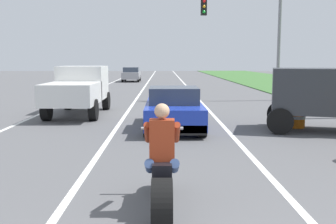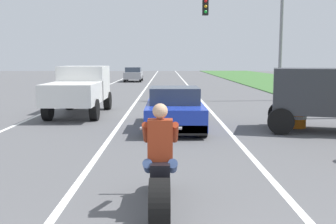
{
  "view_description": "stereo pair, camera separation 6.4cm",
  "coord_description": "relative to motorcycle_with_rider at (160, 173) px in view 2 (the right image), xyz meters",
  "views": [
    {
      "loc": [
        -0.26,
        -2.84,
        2.23
      ],
      "look_at": [
        -0.14,
        6.53,
        1.0
      ],
      "focal_mm": 42.2,
      "sensor_mm": 36.0,
      "label": 1
    },
    {
      "loc": [
        -0.19,
        -2.84,
        2.23
      ],
      "look_at": [
        -0.14,
        6.53,
        1.0
      ],
      "focal_mm": 42.2,
      "sensor_mm": 36.0,
      "label": 2
    }
  ],
  "objects": [
    {
      "name": "motorcycle_with_rider",
      "position": [
        0.0,
        0.0,
        0.0
      ],
      "size": [
        0.7,
        2.21,
        1.62
      ],
      "color": "black",
      "rests_on": "ground"
    },
    {
      "name": "pickup_truck_left_lane_white",
      "position": [
        -3.44,
        10.59,
        0.51
      ],
      "size": [
        2.02,
        4.8,
        1.98
      ],
      "color": "silver",
      "rests_on": "ground"
    },
    {
      "name": "lane_stripe_left_solid",
      "position": [
        -5.13,
        17.24,
        -0.59
      ],
      "size": [
        0.14,
        120.0,
        0.01
      ],
      "primitive_type": "cube",
      "color": "white",
      "rests_on": "ground"
    },
    {
      "name": "lane_stripe_right_solid",
      "position": [
        2.07,
        17.24,
        -0.59
      ],
      "size": [
        0.14,
        120.0,
        0.01
      ],
      "primitive_type": "cube",
      "color": "white",
      "rests_on": "ground"
    },
    {
      "name": "construction_barrel_mid",
      "position": [
        4.47,
        7.36,
        -0.09
      ],
      "size": [
        0.58,
        0.58,
        1.0
      ],
      "color": "orange",
      "rests_on": "ground"
    },
    {
      "name": "distant_car_far_ahead",
      "position": [
        -3.31,
        36.07,
        0.18
      ],
      "size": [
        1.8,
        4.0,
        1.5
      ],
      "color": "#99999E",
      "rests_on": "ground"
    },
    {
      "name": "traffic_light_mast_near",
      "position": [
        4.96,
        16.27,
        3.41
      ],
      "size": [
        4.65,
        0.34,
        6.0
      ],
      "color": "gray",
      "rests_on": "ground"
    },
    {
      "name": "sports_car_blue",
      "position": [
        0.37,
        7.29,
        0.04
      ],
      "size": [
        1.84,
        4.3,
        1.37
      ],
      "color": "#1E38B2",
      "rests_on": "ground"
    },
    {
      "name": "lane_stripe_centre_dashed",
      "position": [
        -1.53,
        17.24,
        -0.59
      ],
      "size": [
        0.14,
        120.0,
        0.01
      ],
      "primitive_type": "cube",
      "color": "white",
      "rests_on": "ground"
    }
  ]
}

